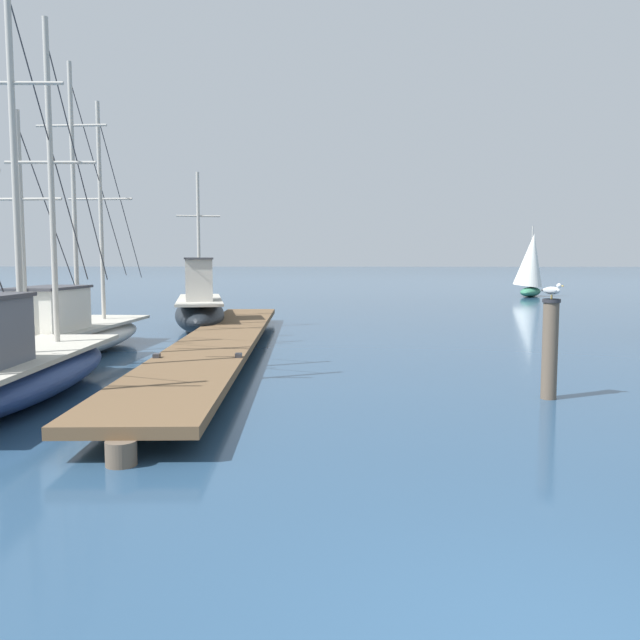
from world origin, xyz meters
TOP-DOWN VIEW (x-y plane):
  - floating_dock at (-4.64, 12.52)m, footprint 3.12×17.95m
  - fishing_boat_0 at (-6.96, 6.83)m, footprint 2.37×8.52m
  - fishing_boat_1 at (-8.27, 11.92)m, footprint 2.08×8.70m
  - fishing_boat_2 at (-6.45, 17.74)m, footprint 3.05×6.60m
  - mooring_piling at (2.00, 7.64)m, footprint 0.30×0.30m
  - perched_seagull at (2.00, 7.64)m, footprint 0.33×0.28m
  - distant_sailboat at (9.74, 38.23)m, footprint 2.68×3.69m

SIDE VIEW (x-z plane):
  - floating_dock at x=-4.64m, z-range 0.10..0.63m
  - fishing_boat_0 at x=-6.96m, z-range -2.99..4.15m
  - fishing_boat_1 at x=-8.27m, z-range -2.99..4.16m
  - fishing_boat_2 at x=-6.45m, z-range -1.90..3.35m
  - mooring_piling at x=2.00m, z-range 0.04..1.74m
  - perched_seagull at x=2.00m, z-range 1.72..1.99m
  - distant_sailboat at x=9.74m, z-range -0.27..4.18m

